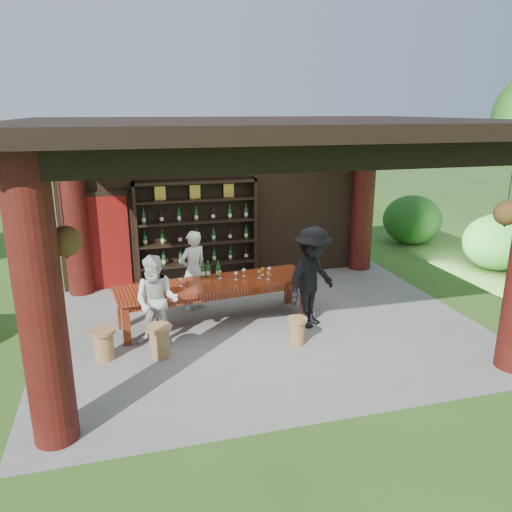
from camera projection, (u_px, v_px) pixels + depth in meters
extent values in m
plane|color=#2D5119|center=(262.00, 325.00, 8.79)|extent=(90.00, 90.00, 0.00)
cube|color=slate|center=(262.00, 327.00, 8.80)|extent=(7.40, 5.90, 0.10)
cube|color=black|center=(227.00, 205.00, 10.86)|extent=(7.00, 0.18, 3.30)
cube|color=maroon|center=(106.00, 243.00, 10.29)|extent=(0.95, 0.06, 2.00)
cylinder|color=#380C0A|center=(40.00, 305.00, 5.30)|extent=(0.50, 0.50, 3.30)
cylinder|color=#380C0A|center=(74.00, 214.00, 9.88)|extent=(0.50, 0.50, 3.30)
cylinder|color=#380C0A|center=(363.00, 199.00, 11.48)|extent=(0.50, 0.50, 3.30)
cube|color=black|center=(321.00, 155.00, 5.68)|extent=(6.70, 0.35, 0.35)
cube|color=black|center=(50.00, 146.00, 7.09)|extent=(0.30, 5.20, 0.30)
cube|color=black|center=(436.00, 139.00, 8.70)|extent=(0.30, 5.20, 0.30)
cube|color=black|center=(263.00, 126.00, 7.83)|extent=(7.50, 6.00, 0.20)
cylinder|color=black|center=(62.00, 210.00, 5.29)|extent=(0.01, 0.01, 0.75)
cone|color=black|center=(67.00, 251.00, 5.41)|extent=(0.32, 0.32, 0.18)
sphere|color=#1E5919|center=(66.00, 241.00, 5.38)|extent=(0.34, 0.34, 0.34)
cylinder|color=black|center=(510.00, 188.00, 6.73)|extent=(0.01, 0.01, 0.75)
cone|color=black|center=(505.00, 221.00, 6.86)|extent=(0.32, 0.32, 0.18)
sphere|color=#1E5919|center=(506.00, 213.00, 6.83)|extent=(0.34, 0.34, 0.34)
cube|color=#511B0B|center=(215.00, 284.00, 8.72)|extent=(3.50, 1.26, 0.08)
cube|color=#511B0B|center=(215.00, 289.00, 8.75)|extent=(3.29, 1.09, 0.12)
cube|color=#511B0B|center=(126.00, 325.00, 7.96)|extent=(0.13, 0.13, 0.67)
cube|color=#511B0B|center=(304.00, 298.00, 9.09)|extent=(0.13, 0.13, 0.67)
cube|color=#511B0B|center=(121.00, 310.00, 8.56)|extent=(0.13, 0.13, 0.67)
cube|color=#511B0B|center=(288.00, 287.00, 9.70)|extent=(0.13, 0.13, 0.67)
cylinder|color=olive|center=(160.00, 343.00, 7.61)|extent=(0.30, 0.30, 0.44)
cylinder|color=olive|center=(159.00, 328.00, 7.54)|extent=(0.38, 0.38, 0.06)
cylinder|color=olive|center=(297.00, 332.00, 8.05)|extent=(0.26, 0.26, 0.38)
cylinder|color=olive|center=(297.00, 320.00, 7.98)|extent=(0.33, 0.33, 0.05)
cylinder|color=olive|center=(104.00, 346.00, 7.53)|extent=(0.29, 0.29, 0.43)
cylinder|color=olive|center=(103.00, 332.00, 7.46)|extent=(0.37, 0.37, 0.06)
imported|color=silver|center=(193.00, 270.00, 9.30)|extent=(0.65, 0.56, 1.52)
imported|color=silver|center=(157.00, 301.00, 7.85)|extent=(0.88, 0.79, 1.49)
imported|color=black|center=(312.00, 277.00, 8.54)|extent=(1.31, 1.18, 1.77)
cube|color=#BF6672|center=(149.00, 288.00, 8.21)|extent=(0.28, 0.21, 0.14)
ellipsoid|color=#194C14|center=(497.00, 246.00, 11.71)|extent=(1.54, 1.54, 1.31)
ellipsoid|color=#194C14|center=(412.00, 223.00, 13.96)|extent=(1.60, 1.60, 1.36)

